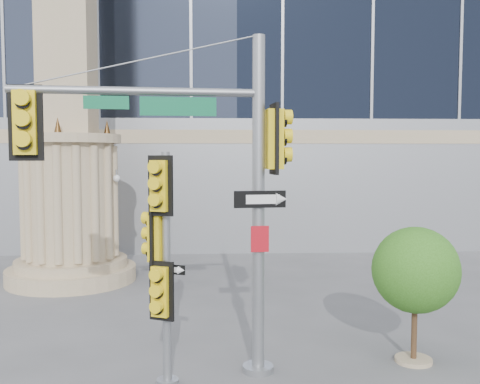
{
  "coord_description": "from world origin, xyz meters",
  "views": [
    {
      "loc": [
        -1.05,
        -9.68,
        4.4
      ],
      "look_at": [
        -0.47,
        2.0,
        3.58
      ],
      "focal_mm": 40.0,
      "sensor_mm": 36.0,
      "label": 1
    }
  ],
  "objects": [
    {
      "name": "monument",
      "position": [
        -6.0,
        9.0,
        5.52
      ],
      "size": [
        4.4,
        4.4,
        16.6
      ],
      "color": "tan",
      "rests_on": "ground"
    },
    {
      "name": "main_signal_pole",
      "position": [
        -1.37,
        0.73,
        4.17
      ],
      "size": [
        5.22,
        0.98,
        6.72
      ],
      "rotation": [
        0.0,
        0.0,
        0.1
      ],
      "color": "slate",
      "rests_on": "ground"
    },
    {
      "name": "secondary_signal_pole",
      "position": [
        -2.03,
        0.27,
        2.62
      ],
      "size": [
        0.76,
        0.74,
        4.46
      ],
      "rotation": [
        0.0,
        0.0,
        -0.4
      ],
      "color": "slate",
      "rests_on": "ground"
    },
    {
      "name": "street_tree",
      "position": [
        3.22,
        1.21,
        1.9
      ],
      "size": [
        1.86,
        1.81,
        2.89
      ],
      "color": "tan",
      "rests_on": "ground"
    }
  ]
}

